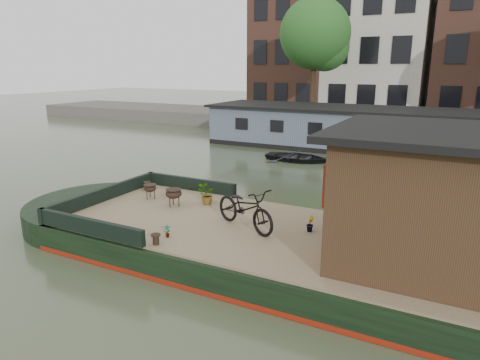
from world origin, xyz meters
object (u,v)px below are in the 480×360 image
at_px(bicycle, 245,208).
at_px(dinghy, 297,154).
at_px(cabin, 446,198).
at_px(brazier_front, 174,198).
at_px(brazier_rear, 150,192).

xyz_separation_m(bicycle, dinghy, (-2.41, 9.99, -0.82)).
bearing_deg(cabin, dinghy, 122.44).
xyz_separation_m(cabin, dinghy, (-6.30, 9.91, -1.58)).
bearing_deg(bicycle, brazier_front, 99.92).
bearing_deg(brazier_front, dinghy, 90.63).
height_order(brazier_front, dinghy, brazier_front).
height_order(cabin, brazier_rear, cabin).
height_order(brazier_rear, dinghy, brazier_rear).
distance_m(bicycle, brazier_rear, 3.35).
bearing_deg(brazier_rear, cabin, -5.54).
distance_m(cabin, brazier_rear, 7.24).
relative_size(cabin, bicycle, 2.22).
height_order(bicycle, brazier_rear, bicycle).
bearing_deg(dinghy, bicycle, -166.24).
relative_size(brazier_rear, dinghy, 0.14).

